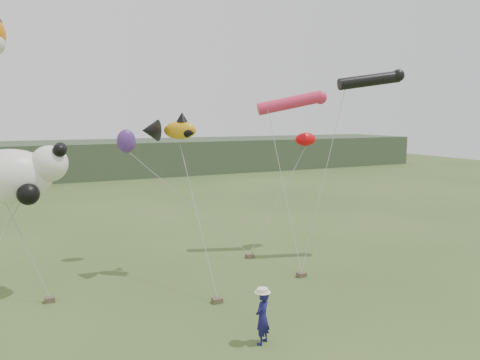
# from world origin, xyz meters

# --- Properties ---
(ground) EXTENTS (120.00, 120.00, 0.00)m
(ground) POSITION_xyz_m (0.00, 0.00, 0.00)
(ground) COLOR #385123
(ground) RESTS_ON ground
(headland) EXTENTS (90.00, 13.00, 4.00)m
(headland) POSITION_xyz_m (-3.11, 44.69, 1.92)
(headland) COLOR #2D3D28
(headland) RESTS_ON ground
(festival_attendant) EXTENTS (0.73, 0.68, 1.68)m
(festival_attendant) POSITION_xyz_m (-0.56, -0.49, 0.84)
(festival_attendant) COLOR #16154F
(festival_attendant) RESTS_ON ground
(sandbag_anchors) EXTENTS (13.58, 4.78, 0.19)m
(sandbag_anchors) POSITION_xyz_m (-1.86, 4.81, 0.10)
(sandbag_anchors) COLOR brown
(sandbag_anchors) RESTS_ON ground
(fish_kite) EXTENTS (2.55, 1.69, 1.23)m
(fish_kite) POSITION_xyz_m (-1.10, 6.99, 6.38)
(fish_kite) COLOR orange
(fish_kite) RESTS_ON ground
(tube_kites) EXTENTS (6.18, 4.21, 2.21)m
(tube_kites) POSITION_xyz_m (7.05, 6.80, 8.12)
(tube_kites) COLOR black
(tube_kites) RESTS_ON ground
(panda_kite) EXTENTS (3.64, 2.36, 2.26)m
(panda_kite) POSITION_xyz_m (-7.11, 6.84, 4.76)
(panda_kite) COLOR white
(panda_kite) RESTS_ON ground
(misc_kites) EXTENTS (10.08, 2.28, 1.11)m
(misc_kites) POSITION_xyz_m (2.13, 9.04, 5.77)
(misc_kites) COLOR red
(misc_kites) RESTS_ON ground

